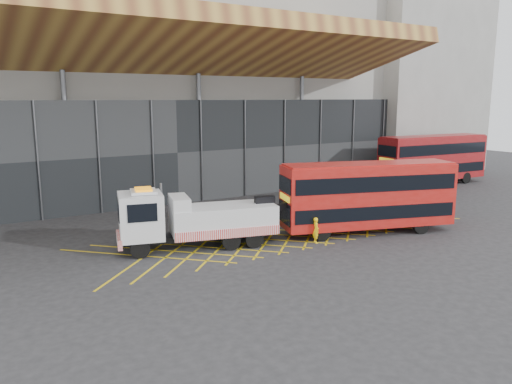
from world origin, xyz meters
TOP-DOWN VIEW (x-y plane):
  - ground_plane at (0.00, 0.00)m, footprint 120.00×120.00m
  - road_markings at (4.00, 0.00)m, footprint 24.76×7.16m
  - construction_building at (1.92, 18.40)m, footprint 55.00×23.97m
  - east_building at (32.00, 16.00)m, footprint 15.00×12.00m
  - recovery_truck at (-2.00, 0.02)m, footprint 10.17×4.55m
  - bus_towed at (8.41, -2.69)m, footprint 10.80×5.58m
  - bus_second at (26.14, 6.78)m, footprint 11.61×3.61m
  - worker at (4.35, -2.80)m, footprint 0.52×0.63m

SIDE VIEW (x-z plane):
  - ground_plane at x=0.00m, z-range 0.00..0.00m
  - road_markings at x=4.00m, z-range 0.00..0.01m
  - worker at x=4.35m, z-range 0.00..1.48m
  - recovery_truck at x=-2.00m, z-range -0.13..3.41m
  - bus_towed at x=8.41m, z-range 0.24..4.55m
  - bus_second at x=26.14m, z-range 0.26..4.91m
  - construction_building at x=1.92m, z-range -0.02..17.98m
  - east_building at x=32.00m, z-range 0.00..20.00m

